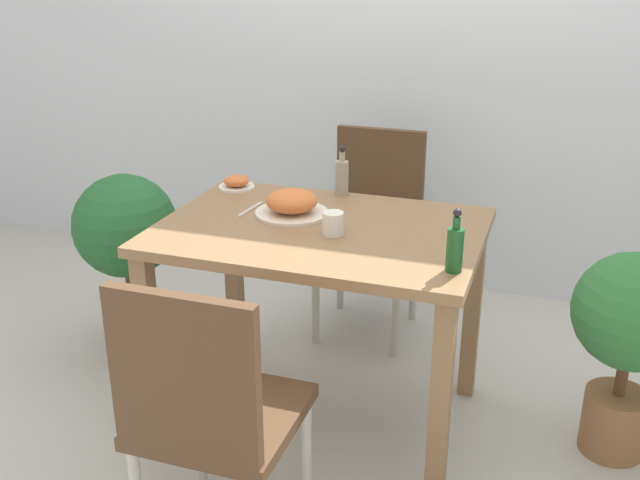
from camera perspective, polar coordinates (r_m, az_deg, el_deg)
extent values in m
plane|color=#B7B2A8|center=(2.91, 0.00, -13.21)|extent=(16.00, 16.00, 0.00)
cube|color=silver|center=(3.69, 6.98, 15.90)|extent=(8.00, 0.05, 2.60)
cube|color=olive|center=(2.55, 0.00, 0.67)|extent=(1.09, 0.78, 0.04)
cube|color=olive|center=(2.64, -12.84, -8.39)|extent=(0.06, 0.06, 0.73)
cube|color=olive|center=(2.33, 9.13, -12.47)|extent=(0.06, 0.06, 0.73)
cube|color=olive|center=(3.17, -6.56, -2.68)|extent=(0.06, 0.06, 0.73)
cube|color=olive|center=(2.91, 11.53, -5.24)|extent=(0.06, 0.06, 0.73)
cube|color=#4C331E|center=(2.15, -7.43, -13.13)|extent=(0.42, 0.42, 0.04)
cube|color=#4C331E|center=(1.87, -10.37, -10.19)|extent=(0.40, 0.04, 0.44)
cylinder|color=#B7B2A8|center=(2.36, -1.06, -16.29)|extent=(0.03, 0.03, 0.42)
cylinder|color=#B7B2A8|center=(2.48, -9.17, -14.45)|extent=(0.03, 0.03, 0.42)
cube|color=#4C331E|center=(3.30, 3.65, -0.07)|extent=(0.42, 0.42, 0.04)
cube|color=#4C331E|center=(3.39, 4.61, 4.84)|extent=(0.40, 0.04, 0.44)
cylinder|color=#B7B2A8|center=(3.28, -0.33, -4.56)|extent=(0.03, 0.03, 0.42)
cylinder|color=#B7B2A8|center=(3.19, 5.81, -5.46)|extent=(0.03, 0.03, 0.42)
cylinder|color=#B7B2A8|center=(3.59, 1.55, -2.15)|extent=(0.03, 0.03, 0.42)
cylinder|color=#B7B2A8|center=(3.51, 7.18, -2.90)|extent=(0.03, 0.03, 0.42)
cylinder|color=beige|center=(2.66, -2.16, 2.07)|extent=(0.26, 0.26, 0.01)
ellipsoid|color=#CC6633|center=(2.64, -2.17, 2.99)|extent=(0.18, 0.18, 0.08)
cylinder|color=beige|center=(2.96, -6.36, 4.01)|extent=(0.14, 0.14, 0.01)
ellipsoid|color=#CC6633|center=(2.95, -6.38, 4.51)|extent=(0.10, 0.10, 0.04)
cylinder|color=silver|center=(2.46, 1.01, 1.27)|extent=(0.07, 0.07, 0.08)
cylinder|color=gray|center=(2.85, 1.68, 4.72)|extent=(0.05, 0.05, 0.13)
cylinder|color=gray|center=(2.83, 1.70, 6.37)|extent=(0.02, 0.02, 0.04)
sphere|color=black|center=(2.82, 1.71, 6.97)|extent=(0.02, 0.02, 0.02)
cylinder|color=#194C23|center=(2.21, 10.23, -0.77)|extent=(0.05, 0.05, 0.13)
cylinder|color=#194C23|center=(2.18, 10.38, 1.30)|extent=(0.02, 0.02, 0.04)
sphere|color=black|center=(2.17, 10.43, 2.06)|extent=(0.02, 0.02, 0.02)
cube|color=silver|center=(2.72, -5.32, 2.36)|extent=(0.03, 0.16, 0.00)
cube|color=silver|center=(2.61, 1.14, 1.62)|extent=(0.04, 0.20, 0.00)
cylinder|color=brown|center=(3.38, -13.90, -6.25)|extent=(0.24, 0.24, 0.23)
cylinder|color=brown|center=(3.30, -14.18, -3.49)|extent=(0.04, 0.04, 0.13)
sphere|color=#235B2D|center=(3.20, -14.63, 1.06)|extent=(0.43, 0.43, 0.43)
cylinder|color=brown|center=(2.86, 21.49, -12.76)|extent=(0.22, 0.22, 0.23)
cylinder|color=brown|center=(2.77, 21.98, -9.78)|extent=(0.04, 0.04, 0.12)
sphere|color=#2D6B33|center=(2.66, 22.75, -5.04)|extent=(0.39, 0.39, 0.39)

